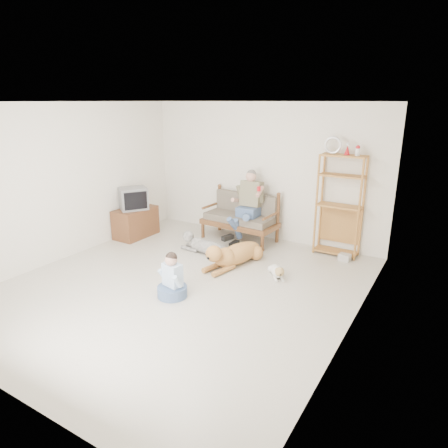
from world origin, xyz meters
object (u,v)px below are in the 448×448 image
Objects in this scene: loveseat at (241,216)px; golden_retriever at (233,254)px; etagere at (339,205)px; tv_stand at (135,222)px.

golden_retriever is at bearing -63.38° from loveseat.
etagere reaches higher than loveseat.
tv_stand is (-3.85, -1.15, -0.64)m from etagere.
loveseat is 1.96m from etagere.
loveseat is 1.41m from golden_retriever.
etagere is at bearing 8.49° from loveseat.
golden_retriever is at bearing -133.44° from etagere.
tv_stand is at bearing -174.19° from golden_retriever.
tv_stand is (-1.95, -0.98, -0.19)m from loveseat.
etagere is at bearing 17.47° from tv_stand.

